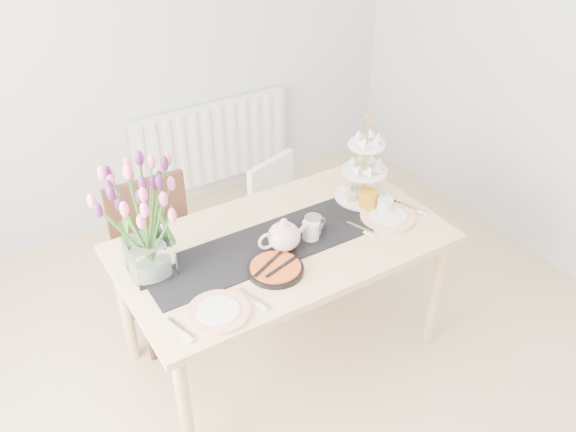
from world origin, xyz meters
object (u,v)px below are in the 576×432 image
dining_table (283,253)px  tulip_vase (141,206)px  cake_stand (364,178)px  plate_right (388,217)px  radiator (213,143)px  teapot (284,236)px  mug_orange (368,200)px  chair_white (283,211)px  chair_brown (158,248)px  mug_white (311,231)px  cream_jug (385,206)px  plate_left (218,312)px  mug_grey (313,226)px  tart_tin (276,269)px

dining_table → tulip_vase: bearing=171.0°
cake_stand → plate_right: cake_stand is taller
radiator → teapot: 1.81m
mug_orange → chair_white: bearing=37.4°
dining_table → chair_brown: chair_brown is taller
tulip_vase → mug_white: tulip_vase is taller
cream_jug → mug_orange: size_ratio=0.75×
mug_orange → plate_left: mug_orange is taller
mug_grey → tart_tin: bearing=-155.7°
chair_brown → mug_white: chair_brown is taller
radiator → plate_left: bearing=-114.8°
mug_white → plate_left: bearing=-166.2°
plate_right → mug_grey: bearing=167.6°
mug_orange → plate_right: (0.04, -0.12, -0.05)m
mug_grey → mug_white: (-0.03, -0.03, -0.00)m
mug_orange → plate_left: size_ratio=0.41×
teapot → chair_white: bearing=65.6°
chair_brown → plate_left: (-0.05, -0.86, 0.24)m
dining_table → teapot: 0.17m
cake_stand → teapot: 0.63m
cake_stand → mug_orange: size_ratio=4.00×
radiator → mug_grey: 1.73m
tart_tin → teapot: bearing=45.2°
radiator → cream_jug: 1.76m
cream_jug → tart_tin: (-0.73, -0.11, -0.03)m
plate_right → chair_brown: bearing=145.9°
mug_grey → mug_white: size_ratio=1.02×
chair_brown → plate_right: 1.25m
mug_grey → plate_right: (0.41, -0.09, -0.04)m
plate_left → mug_white: bearing=20.6°
dining_table → plate_right: bearing=-12.3°
chair_white → teapot: (-0.42, -0.69, 0.40)m
plate_left → plate_right: (1.06, 0.17, 0.00)m
tulip_vase → chair_white: bearing=27.2°
dining_table → mug_white: bearing=-26.7°
mug_orange → radiator: bearing=29.0°
radiator → dining_table: same height
radiator → chair_white: bearing=-90.9°
chair_brown → cream_jug: size_ratio=10.63×
teapot → plate_left: 0.52m
radiator → mug_white: bearing=-99.2°
mug_grey → plate_left: bearing=-160.4°
cake_stand → mug_orange: cake_stand is taller
cake_stand → mug_grey: cake_stand is taller
radiator → tulip_vase: 1.98m
tulip_vase → plate_left: bearing=-70.6°
mug_grey → plate_left: (-0.65, -0.26, -0.04)m
dining_table → mug_grey: mug_grey is taller
radiator → tart_tin: size_ratio=4.58×
tulip_vase → mug_orange: (1.16, -0.10, -0.31)m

